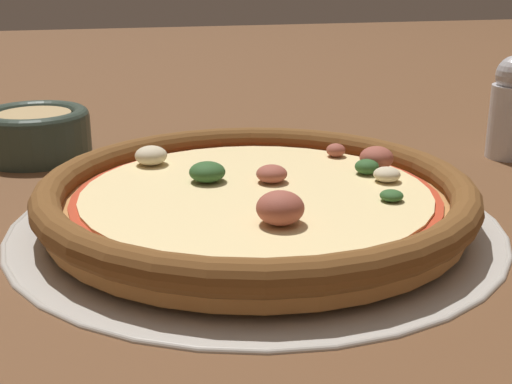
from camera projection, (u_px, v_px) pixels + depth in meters
name	position (u px, v px, depth m)	size (l,w,h in m)	color
ground_plane	(256.00, 225.00, 0.53)	(3.00, 3.00, 0.00)	brown
pizza_tray	(256.00, 221.00, 0.53)	(0.36, 0.36, 0.01)	#B7B2A8
pizza	(257.00, 196.00, 0.53)	(0.32, 0.32, 0.04)	#BC7F42
bowl_near	(35.00, 131.00, 0.70)	(0.11, 0.11, 0.05)	#334238
pepper_shaker	(512.00, 108.00, 0.69)	(0.04, 0.04, 0.10)	silver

